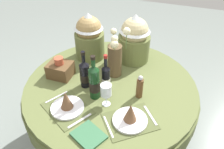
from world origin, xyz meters
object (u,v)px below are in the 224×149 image
place_setting_left (67,104)px  gift_tub_back_centre (134,36)px  wine_bottle_left (85,74)px  wine_glass_right (106,90)px  place_setting_right (130,117)px  gift_tub_back_left (89,34)px  dining_table (111,97)px  flower_vase (115,57)px  book_on_table (89,136)px  wine_bottle_right (106,78)px  woven_basket_side_left (60,69)px  wine_bottle_centre (94,82)px  pepper_mill (140,87)px

place_setting_left → gift_tub_back_centre: gift_tub_back_centre is taller
wine_bottle_left → wine_glass_right: wine_bottle_left is taller
place_setting_right → gift_tub_back_centre: size_ratio=0.96×
wine_glass_right → gift_tub_back_left: size_ratio=0.42×
dining_table → flower_vase: (-0.01, 0.14, 0.31)m
flower_vase → book_on_table: 0.69m
gift_tub_back_centre → gift_tub_back_left: bearing=-167.4°
book_on_table → gift_tub_back_left: bearing=139.1°
wine_bottle_right → woven_basket_side_left: wine_bottle_right is taller
wine_bottle_centre → pepper_mill: 0.34m
wine_bottle_centre → gift_tub_back_left: bearing=116.9°
dining_table → wine_bottle_centre: 0.33m
dining_table → book_on_table: (0.04, -0.53, 0.14)m
place_setting_left → place_setting_right: 0.46m
dining_table → wine_bottle_right: wine_bottle_right is taller
pepper_mill → gift_tub_back_centre: size_ratio=0.44×
wine_bottle_right → wine_glass_right: bearing=-69.3°
flower_vase → wine_bottle_right: size_ratio=1.40×
dining_table → place_setting_left: 0.45m
flower_vase → gift_tub_back_left: (-0.31, 0.19, 0.05)m
wine_glass_right → wine_bottle_right: bearing=110.7°
book_on_table → gift_tub_back_left: gift_tub_back_left is taller
place_setting_right → wine_bottle_centre: bearing=154.5°
pepper_mill → gift_tub_back_centre: (-0.18, 0.48, 0.15)m
flower_vase → pepper_mill: size_ratio=2.33×
dining_table → pepper_mill: pepper_mill is taller
wine_bottle_left → wine_glass_right: size_ratio=1.75×
wine_glass_right → book_on_table: size_ratio=0.94×
place_setting_left → wine_glass_right: bearing=28.9°
wine_bottle_right → place_setting_right: bearing=-43.3°
dining_table → gift_tub_back_left: (-0.32, 0.34, 0.37)m
gift_tub_back_left → gift_tub_back_centre: bearing=12.6°
gift_tub_back_left → wine_bottle_left: bearing=-71.8°
wine_bottle_right → book_on_table: wine_bottle_right is taller
book_on_table → place_setting_left: bearing=171.1°
wine_bottle_centre → pepper_mill: wine_bottle_centre is taller
dining_table → flower_vase: bearing=94.2°
place_setting_left → wine_bottle_left: (0.02, 0.28, 0.07)m
flower_vase → pepper_mill: bearing=-37.5°
gift_tub_back_centre → flower_vase: bearing=-106.4°
dining_table → place_setting_right: place_setting_right is taller
book_on_table → woven_basket_side_left: woven_basket_side_left is taller
dining_table → wine_bottle_left: size_ratio=4.42×
flower_vase → woven_basket_side_left: size_ratio=2.38×
wine_bottle_centre → gift_tub_back_centre: gift_tub_back_centre is taller
place_setting_left → book_on_table: size_ratio=2.15×
gift_tub_back_centre → wine_bottle_centre: bearing=-103.2°
dining_table → woven_basket_side_left: bearing=-176.7°
place_setting_right → gift_tub_back_left: (-0.58, 0.66, 0.19)m
wine_bottle_right → gift_tub_back_centre: gift_tub_back_centre is taller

